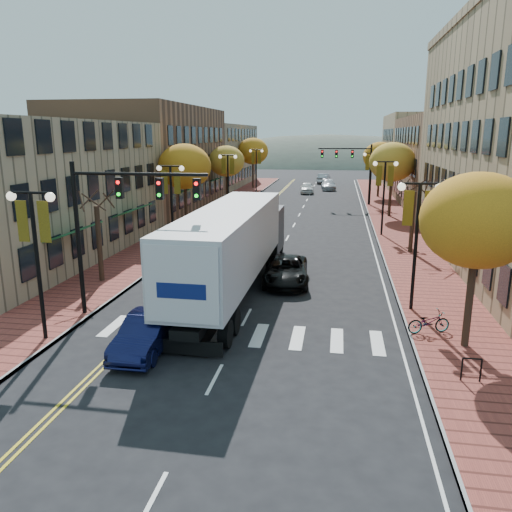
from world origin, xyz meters
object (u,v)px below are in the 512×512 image
at_px(semi_truck, 236,241).
at_px(navy_sedan, 147,333).
at_px(bicycle, 429,322).
at_px(black_suv, 286,270).

bearing_deg(semi_truck, navy_sedan, -101.63).
bearing_deg(navy_sedan, semi_truck, 77.13).
bearing_deg(bicycle, navy_sedan, 87.90).
distance_m(black_suv, bicycle, 9.31).
bearing_deg(navy_sedan, bicycle, 16.05).
bearing_deg(semi_truck, black_suv, 33.44).
xyz_separation_m(navy_sedan, bicycle, (10.91, 3.25, -0.10)).
distance_m(semi_truck, black_suv, 3.56).
relative_size(semi_truck, navy_sedan, 4.15).
xyz_separation_m(semi_truck, navy_sedan, (-1.79, -8.20, -1.94)).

